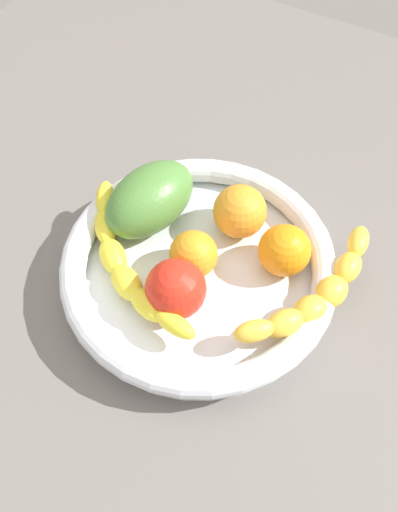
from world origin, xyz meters
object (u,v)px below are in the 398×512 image
(banana_draped_left, at_px, (125,265))
(orange_mid_right, at_px, (284,250))
(banana_draped_right, at_px, (317,295))
(fruit_bowl, at_px, (199,268))
(mango_green, at_px, (150,199))
(orange_mid_left, at_px, (240,211))
(tomato_red, at_px, (172,287))
(orange_front, at_px, (195,252))

(banana_draped_left, distance_m, orange_mid_right, 0.18)
(banana_draped_right, bearing_deg, fruit_bowl, -171.61)
(orange_mid_right, xyz_separation_m, mango_green, (-0.17, -0.01, 0.01))
(banana_draped_left, xyz_separation_m, orange_mid_left, (0.08, 0.13, 0.01))
(fruit_bowl, distance_m, banana_draped_left, 0.09)
(banana_draped_right, bearing_deg, orange_mid_left, 154.68)
(banana_draped_right, relative_size, mango_green, 1.64)
(tomato_red, bearing_deg, orange_front, 92.51)
(banana_draped_right, bearing_deg, orange_mid_right, 147.92)
(orange_front, relative_size, mango_green, 0.45)
(banana_draped_left, bearing_deg, banana_draped_right, 18.12)
(banana_draped_right, height_order, orange_mid_left, orange_mid_left)
(orange_mid_left, bearing_deg, tomato_red, -97.44)
(banana_draped_right, distance_m, orange_mid_left, 0.14)
(banana_draped_right, height_order, orange_mid_right, orange_mid_right)
(orange_mid_left, bearing_deg, mango_green, -158.98)
(banana_draped_left, distance_m, orange_mid_left, 0.15)
(banana_draped_right, relative_size, orange_mid_left, 3.18)
(orange_mid_left, height_order, mango_green, mango_green)
(fruit_bowl, height_order, orange_mid_left, orange_mid_left)
(orange_front, xyz_separation_m, orange_mid_right, (0.09, 0.05, 0.00))
(orange_mid_right, bearing_deg, orange_front, -150.80)
(tomato_red, xyz_separation_m, mango_green, (-0.08, 0.09, 0.00))
(orange_front, bearing_deg, tomato_red, -87.49)
(banana_draped_right, xyz_separation_m, orange_mid_left, (-0.12, 0.06, 0.01))
(fruit_bowl, xyz_separation_m, mango_green, (-0.09, 0.04, 0.03))
(banana_draped_left, relative_size, orange_mid_right, 3.45)
(fruit_bowl, height_order, tomato_red, tomato_red)
(fruit_bowl, distance_m, banana_draped_right, 0.14)
(banana_draped_right, relative_size, tomato_red, 3.07)
(orange_mid_left, bearing_deg, orange_mid_right, -19.45)
(fruit_bowl, relative_size, orange_front, 5.72)
(fruit_bowl, relative_size, banana_draped_left, 1.53)
(orange_mid_right, bearing_deg, banana_draped_left, -146.21)
(fruit_bowl, bearing_deg, orange_front, 148.84)
(banana_draped_right, xyz_separation_m, orange_mid_right, (-0.05, 0.03, 0.00))
(fruit_bowl, height_order, banana_draped_left, banana_draped_left)
(fruit_bowl, height_order, orange_mid_right, orange_mid_right)
(fruit_bowl, bearing_deg, orange_mid_right, 33.49)
(fruit_bowl, height_order, mango_green, mango_green)
(orange_mid_left, xyz_separation_m, mango_green, (-0.10, -0.04, 0.00))
(orange_front, relative_size, orange_mid_right, 0.92)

